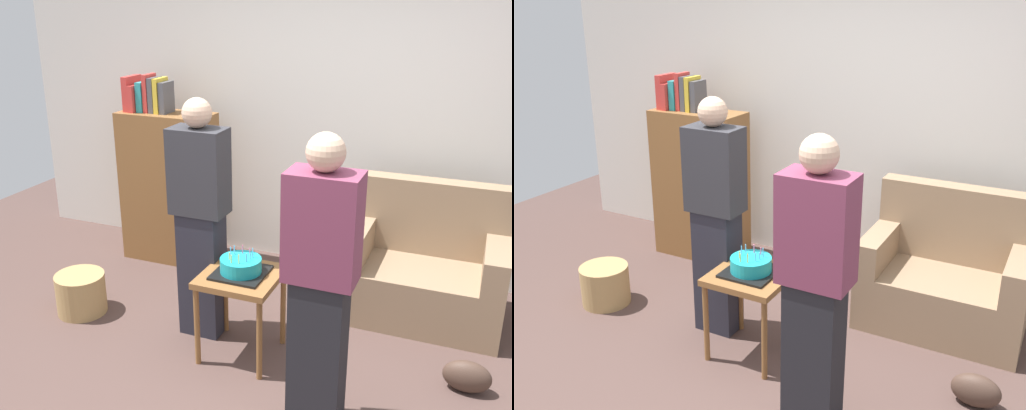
% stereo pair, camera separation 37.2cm
% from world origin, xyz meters
% --- Properties ---
extents(ground_plane, '(8.00, 8.00, 0.00)m').
position_xyz_m(ground_plane, '(0.00, 0.00, 0.00)').
color(ground_plane, '#4C3833').
extents(wall_back, '(6.00, 0.10, 2.70)m').
position_xyz_m(wall_back, '(0.00, 2.05, 1.35)').
color(wall_back, silver).
rests_on(wall_back, ground_plane).
extents(couch, '(1.10, 0.70, 0.96)m').
position_xyz_m(couch, '(0.79, 1.44, 0.34)').
color(couch, '#8C7054').
rests_on(couch, ground_plane).
extents(bookshelf, '(0.80, 0.36, 1.61)m').
position_xyz_m(bookshelf, '(-1.40, 1.59, 0.68)').
color(bookshelf, brown).
rests_on(bookshelf, ground_plane).
extents(side_table, '(0.48, 0.48, 0.58)m').
position_xyz_m(side_table, '(-0.22, 0.45, 0.49)').
color(side_table, brown).
rests_on(side_table, ground_plane).
extents(birthday_cake, '(0.32, 0.32, 0.17)m').
position_xyz_m(birthday_cake, '(-0.22, 0.45, 0.63)').
color(birthday_cake, black).
rests_on(birthday_cake, side_table).
extents(person_blowing_candles, '(0.36, 0.22, 1.63)m').
position_xyz_m(person_blowing_candles, '(-0.57, 0.61, 0.83)').
color(person_blowing_candles, '#23232D').
rests_on(person_blowing_candles, ground_plane).
extents(person_holding_cake, '(0.36, 0.22, 1.63)m').
position_xyz_m(person_holding_cake, '(0.42, -0.01, 0.83)').
color(person_holding_cake, black).
rests_on(person_holding_cake, ground_plane).
extents(wicker_basket, '(0.36, 0.36, 0.30)m').
position_xyz_m(wicker_basket, '(-1.53, 0.49, 0.15)').
color(wicker_basket, '#A88451').
rests_on(wicker_basket, ground_plane).
extents(handbag, '(0.28, 0.14, 0.20)m').
position_xyz_m(handbag, '(1.17, 0.60, 0.10)').
color(handbag, '#473328').
rests_on(handbag, ground_plane).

